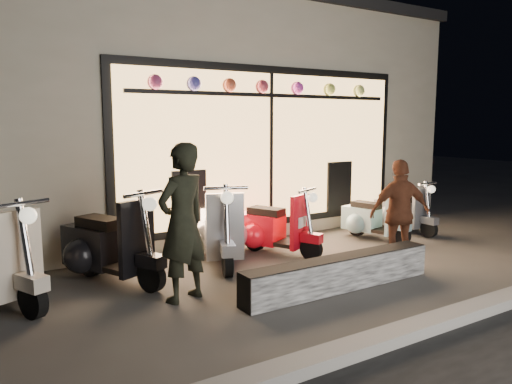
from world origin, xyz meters
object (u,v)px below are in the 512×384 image
(scooter_silver, at_px, (220,229))
(man, at_px, (182,223))
(scooter_red, at_px, (269,227))
(woman, at_px, (400,213))
(graffiti_barrier, at_px, (339,273))

(scooter_silver, distance_m, man, 1.70)
(scooter_silver, distance_m, scooter_red, 0.81)
(man, height_order, woman, man)
(scooter_silver, distance_m, woman, 2.52)
(man, bearing_deg, woman, 155.09)
(scooter_silver, xyz_separation_m, scooter_red, (0.81, -0.05, -0.05))
(woman, bearing_deg, graffiti_barrier, 34.85)
(scooter_silver, bearing_deg, graffiti_barrier, -51.22)
(scooter_red, bearing_deg, man, -173.56)
(graffiti_barrier, height_order, woman, woman)
(man, distance_m, woman, 3.10)
(scooter_silver, bearing_deg, woman, -16.88)
(man, bearing_deg, scooter_silver, -151.10)
(scooter_silver, relative_size, scooter_red, 1.15)
(scooter_red, bearing_deg, scooter_silver, 151.54)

